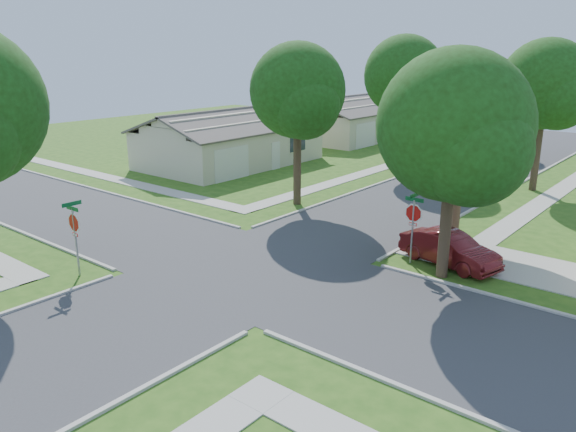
# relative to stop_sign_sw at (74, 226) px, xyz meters

# --- Properties ---
(ground) EXTENTS (100.00, 100.00, 0.00)m
(ground) POSITION_rel_stop_sign_sw_xyz_m (4.70, 4.70, -2.03)
(ground) COLOR #2A5316
(ground) RESTS_ON ground
(road_ns) EXTENTS (7.00, 100.00, 0.02)m
(road_ns) POSITION_rel_stop_sign_sw_xyz_m (4.70, 4.70, -2.03)
(road_ns) COLOR #333335
(road_ns) RESTS_ON ground
(sidewalk_ne) EXTENTS (1.20, 40.00, 0.04)m
(sidewalk_ne) POSITION_rel_stop_sign_sw_xyz_m (10.80, 30.70, -2.01)
(sidewalk_ne) COLOR #9E9B91
(sidewalk_ne) RESTS_ON ground
(sidewalk_nw) EXTENTS (1.20, 40.00, 0.04)m
(sidewalk_nw) POSITION_rel_stop_sign_sw_xyz_m (-1.40, 30.70, -2.01)
(sidewalk_nw) COLOR #9E9B91
(sidewalk_nw) RESTS_ON ground
(driveway) EXTENTS (8.80, 3.60, 0.05)m
(driveway) POSITION_rel_stop_sign_sw_xyz_m (12.60, 11.80, -2.01)
(driveway) COLOR #9E9B91
(driveway) RESTS_ON ground
(stop_sign_sw) EXTENTS (1.05, 0.80, 2.98)m
(stop_sign_sw) POSITION_rel_stop_sign_sw_xyz_m (0.00, 0.00, 0.00)
(stop_sign_sw) COLOR gray
(stop_sign_sw) RESTS_ON ground
(stop_sign_ne) EXTENTS (1.05, 0.80, 2.98)m
(stop_sign_ne) POSITION_rel_stop_sign_sw_xyz_m (9.40, 9.40, 0.00)
(stop_sign_ne) COLOR gray
(stop_sign_ne) RESTS_ON ground
(tree_e_near) EXTENTS (4.97, 4.80, 8.28)m
(tree_e_near) POSITION_rel_stop_sign_sw_xyz_m (9.45, 13.71, 3.61)
(tree_e_near) COLOR #38281C
(tree_e_near) RESTS_ON ground
(tree_e_mid) EXTENTS (5.59, 5.40, 9.21)m
(tree_e_mid) POSITION_rel_stop_sign_sw_xyz_m (9.46, 25.71, 4.22)
(tree_e_mid) COLOR #38281C
(tree_e_mid) RESTS_ON ground
(tree_w_near) EXTENTS (5.38, 5.20, 8.97)m
(tree_w_near) POSITION_rel_stop_sign_sw_xyz_m (0.06, 13.71, 4.08)
(tree_w_near) COLOR #38281C
(tree_w_near) RESTS_ON ground
(tree_w_mid) EXTENTS (5.80, 5.60, 9.56)m
(tree_w_mid) POSITION_rel_stop_sign_sw_xyz_m (0.06, 25.71, 4.46)
(tree_w_mid) COLOR #38281C
(tree_w_mid) RESTS_ON ground
(tree_w_far) EXTENTS (4.76, 4.60, 8.04)m
(tree_w_far) POSITION_rel_stop_sign_sw_xyz_m (0.05, 38.71, 3.48)
(tree_w_far) COLOR #38281C
(tree_w_far) RESTS_ON ground
(tree_ne_corner) EXTENTS (5.80, 5.60, 8.66)m
(tree_ne_corner) POSITION_rel_stop_sign_sw_xyz_m (11.06, 8.91, 3.56)
(tree_ne_corner) COLOR #38281C
(tree_ne_corner) RESTS_ON ground
(house_nw_near) EXTENTS (8.42, 13.60, 4.23)m
(house_nw_near) POSITION_rel_stop_sign_sw_xyz_m (-11.29, 19.70, -0.51)
(house_nw_near) COLOR beige
(house_nw_near) RESTS_ON ground
(house_nw_far) EXTENTS (8.42, 13.60, 4.23)m
(house_nw_far) POSITION_rel_stop_sign_sw_xyz_m (-11.29, 36.70, -0.51)
(house_nw_far) COLOR beige
(house_nw_far) RESTS_ON ground
(car_driveway) EXTENTS (4.42, 2.38, 1.38)m
(car_driveway) POSITION_rel_stop_sign_sw_xyz_m (10.70, 10.20, -1.34)
(car_driveway) COLOR #561113
(car_driveway) RESTS_ON ground
(car_curb_east) EXTENTS (1.92, 3.89, 1.27)m
(car_curb_east) POSITION_rel_stop_sign_sw_xyz_m (5.90, 34.43, -1.39)
(car_curb_east) COLOR black
(car_curb_east) RESTS_ON ground
(car_curb_west) EXTENTS (2.19, 4.77, 1.35)m
(car_curb_west) POSITION_rel_stop_sign_sw_xyz_m (2.37, 40.43, -1.36)
(car_curb_west) COLOR black
(car_curb_west) RESTS_ON ground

